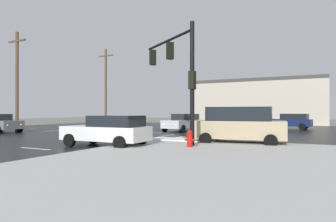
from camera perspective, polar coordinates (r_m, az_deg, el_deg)
The scene contains 14 objects.
ground_plane at distance 23.17m, azimuth -4.41°, elevation -4.58°, with size 120.00×120.00×0.00m, color slate.
road_asphalt at distance 23.17m, azimuth -4.41°, elevation -4.56°, with size 44.00×44.00×0.02m, color black.
sidewalk_corner at distance 7.86m, azimuth 26.36°, elevation -12.73°, with size 18.00×18.00×0.14m, color #B2B2AD.
snow_strip_curbside at distance 17.28m, azimuth 2.80°, elevation -5.52°, with size 4.00×1.60×0.06m, color white.
lane_markings at distance 21.37m, azimuth -3.60°, elevation -4.89°, with size 36.15×36.15×0.01m.
traffic_signal_mast at distance 15.97m, azimuth 1.93°, elevation 8.56°, with size 4.40×3.20×6.10m.
fire_hydrant at distance 13.91m, azimuth 4.21°, elevation -5.31°, with size 0.48×0.26×0.79m.
strip_building_background at distance 47.10m, azimuth 17.01°, elevation 1.67°, with size 18.90×8.00×6.58m.
suv_tan at distance 16.47m, azimuth 13.58°, elevation -2.57°, with size 5.00×2.62×2.03m.
sedan_white at distance 15.27m, azimuth -11.47°, elevation -3.66°, with size 4.58×2.11×1.58m.
sedan_navy at distance 32.37m, azimuth 22.36°, elevation -1.81°, with size 4.67×2.41×1.58m.
sedan_silver at distance 27.02m, azimuth 2.90°, elevation -2.14°, with size 2.26×4.63×1.58m.
utility_pole_mid at distance 29.67m, azimuth -27.12°, elevation 5.44°, with size 2.20×0.28×8.92m.
utility_pole_far at distance 37.79m, azimuth -11.93°, elevation 4.74°, with size 2.20×0.28×9.60m.
Camera 1 is at (12.12, -19.67, 1.78)m, focal length 31.59 mm.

